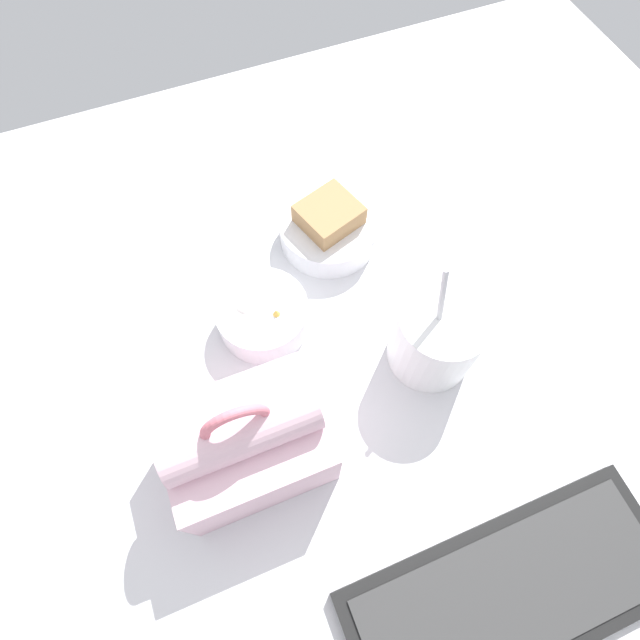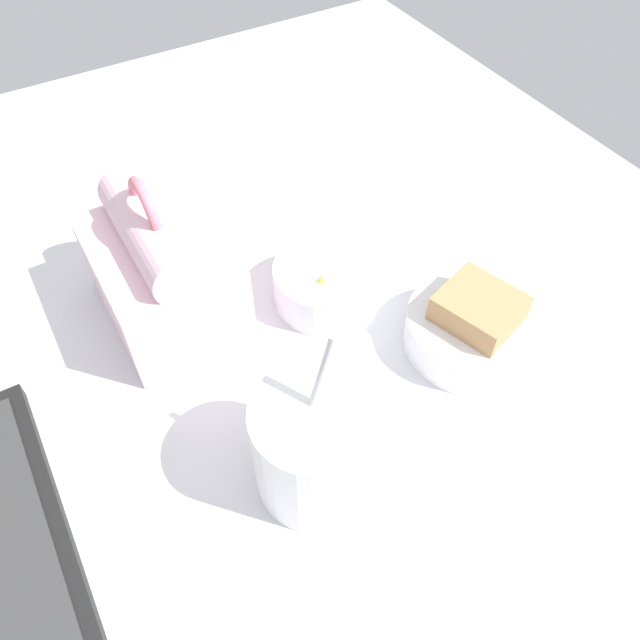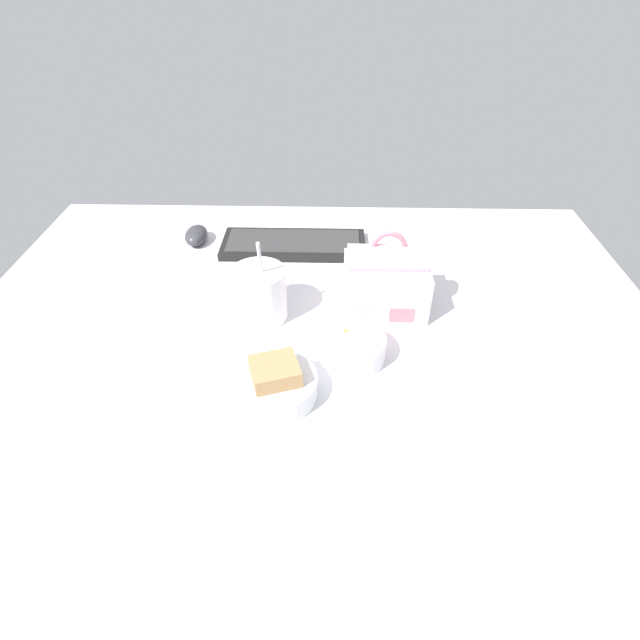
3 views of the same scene
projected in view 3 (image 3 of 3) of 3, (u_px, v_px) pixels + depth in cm
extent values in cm
cube|color=silver|center=(312.00, 338.00, 96.53)|extent=(140.00, 110.00, 2.00)
cube|color=black|center=(294.00, 245.00, 120.84)|extent=(34.51, 13.51, 1.80)
cube|color=#333333|center=(293.00, 241.00, 120.18)|extent=(31.75, 11.08, 0.30)
cube|color=beige|center=(385.00, 286.00, 99.68)|extent=(16.41, 12.44, 10.02)
cylinder|color=beige|center=(388.00, 258.00, 95.62)|extent=(15.59, 5.51, 5.51)
cube|color=#DB707F|center=(402.00, 315.00, 96.09)|extent=(4.60, 0.30, 3.01)
torus|color=#DB707F|center=(389.00, 247.00, 94.07)|extent=(6.74, 1.00, 6.74)
cylinder|color=white|center=(260.00, 294.00, 97.05)|extent=(10.51, 10.51, 10.70)
cylinder|color=orange|center=(258.00, 272.00, 93.90)|extent=(9.25, 9.25, 0.60)
cylinder|color=silver|center=(261.00, 267.00, 92.57)|extent=(0.70, 3.66, 12.11)
cylinder|color=silver|center=(276.00, 386.00, 82.30)|extent=(13.74, 13.74, 3.98)
cube|color=#A87F51|center=(275.00, 377.00, 80.93)|extent=(9.31, 8.87, 5.58)
cylinder|color=silver|center=(353.00, 348.00, 89.27)|extent=(11.68, 11.68, 4.74)
ellipsoid|color=white|center=(364.00, 346.00, 87.83)|extent=(3.18, 3.18, 3.74)
cone|color=#EFBC47|center=(345.00, 336.00, 89.77)|extent=(5.28, 5.28, 4.03)
sphere|color=#4C5623|center=(356.00, 361.00, 86.50)|extent=(1.40, 1.40, 1.40)
sphere|color=#4C5623|center=(359.00, 359.00, 87.02)|extent=(1.40, 1.40, 1.40)
ellipsoid|color=#333338|center=(196.00, 235.00, 122.28)|extent=(5.40, 8.41, 3.94)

